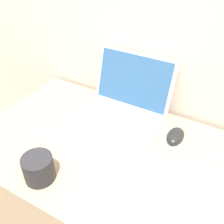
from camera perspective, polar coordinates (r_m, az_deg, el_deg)
desk at (r=1.25m, az=0.53°, el=-20.35°), size 1.08×0.63×0.73m
laptop at (r=1.08m, az=2.63°, el=1.56°), size 0.34×0.28×0.25m
drink_cup at (r=0.88m, az=-15.72°, el=-11.61°), size 0.10×0.10×0.09m
computer_mouse at (r=1.02m, az=13.62°, el=-5.24°), size 0.07×0.11×0.04m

